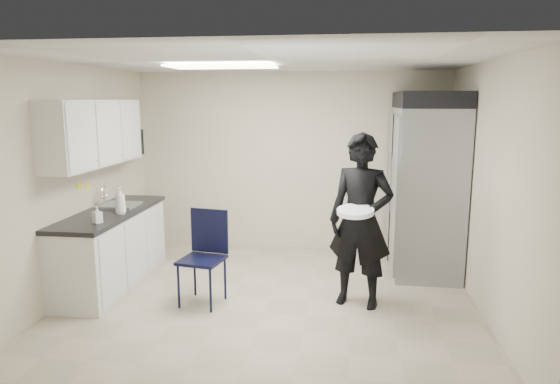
# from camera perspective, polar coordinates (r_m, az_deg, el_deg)

# --- Properties ---
(floor) EXTENTS (4.50, 4.50, 0.00)m
(floor) POSITION_cam_1_polar(r_m,az_deg,el_deg) (5.73, -1.15, -12.08)
(floor) COLOR tan
(floor) RESTS_ON ground
(ceiling) EXTENTS (4.50, 4.50, 0.00)m
(ceiling) POSITION_cam_1_polar(r_m,az_deg,el_deg) (5.31, -1.26, 14.81)
(ceiling) COLOR silver
(ceiling) RESTS_ON back_wall
(back_wall) EXTENTS (4.50, 0.00, 4.50)m
(back_wall) POSITION_cam_1_polar(r_m,az_deg,el_deg) (7.33, 1.18, 3.44)
(back_wall) COLOR beige
(back_wall) RESTS_ON floor
(left_wall) EXTENTS (0.00, 4.00, 4.00)m
(left_wall) POSITION_cam_1_polar(r_m,az_deg,el_deg) (6.13, -22.49, 1.24)
(left_wall) COLOR beige
(left_wall) RESTS_ON floor
(right_wall) EXTENTS (0.00, 4.00, 4.00)m
(right_wall) POSITION_cam_1_polar(r_m,az_deg,el_deg) (5.50, 22.64, 0.26)
(right_wall) COLOR beige
(right_wall) RESTS_ON floor
(ceiling_panel) EXTENTS (1.20, 0.60, 0.02)m
(ceiling_panel) POSITION_cam_1_polar(r_m,az_deg,el_deg) (5.82, -6.66, 14.07)
(ceiling_panel) COLOR white
(ceiling_panel) RESTS_ON ceiling
(lower_counter) EXTENTS (0.60, 1.90, 0.86)m
(lower_counter) POSITION_cam_1_polar(r_m,az_deg,el_deg) (6.34, -18.68, -6.28)
(lower_counter) COLOR silver
(lower_counter) RESTS_ON floor
(countertop) EXTENTS (0.64, 1.95, 0.05)m
(countertop) POSITION_cam_1_polar(r_m,az_deg,el_deg) (6.23, -18.92, -2.27)
(countertop) COLOR black
(countertop) RESTS_ON lower_counter
(sink) EXTENTS (0.42, 0.40, 0.14)m
(sink) POSITION_cam_1_polar(r_m,az_deg,el_deg) (6.45, -17.77, -1.93)
(sink) COLOR gray
(sink) RESTS_ON countertop
(faucet) EXTENTS (0.02, 0.02, 0.24)m
(faucet) POSITION_cam_1_polar(r_m,az_deg,el_deg) (6.51, -19.44, -0.57)
(faucet) COLOR silver
(faucet) RESTS_ON countertop
(upper_cabinets) EXTENTS (0.35, 1.80, 0.75)m
(upper_cabinets) POSITION_cam_1_polar(r_m,az_deg,el_deg) (6.16, -20.49, 6.34)
(upper_cabinets) COLOR silver
(upper_cabinets) RESTS_ON left_wall
(towel_dispenser) EXTENTS (0.22, 0.30, 0.35)m
(towel_dispenser) POSITION_cam_1_polar(r_m,az_deg,el_deg) (7.24, -16.59, 5.46)
(towel_dispenser) COLOR black
(towel_dispenser) RESTS_ON left_wall
(notice_sticker_left) EXTENTS (0.00, 0.12, 0.07)m
(notice_sticker_left) POSITION_cam_1_polar(r_m,az_deg,el_deg) (6.22, -21.93, 0.66)
(notice_sticker_left) COLOR yellow
(notice_sticker_left) RESTS_ON left_wall
(notice_sticker_right) EXTENTS (0.00, 0.12, 0.07)m
(notice_sticker_right) POSITION_cam_1_polar(r_m,az_deg,el_deg) (6.40, -21.04, 0.61)
(notice_sticker_right) COLOR yellow
(notice_sticker_right) RESTS_ON left_wall
(commercial_fridge) EXTENTS (0.80, 1.35, 2.10)m
(commercial_fridge) POSITION_cam_1_polar(r_m,az_deg,el_deg) (6.69, 16.23, 0.16)
(commercial_fridge) COLOR gray
(commercial_fridge) RESTS_ON floor
(fridge_compressor) EXTENTS (0.80, 1.35, 0.20)m
(fridge_compressor) POSITION_cam_1_polar(r_m,az_deg,el_deg) (6.59, 16.75, 10.05)
(fridge_compressor) COLOR black
(fridge_compressor) RESTS_ON commercial_fridge
(folding_chair) EXTENTS (0.51, 0.51, 0.99)m
(folding_chair) POSITION_cam_1_polar(r_m,az_deg,el_deg) (5.50, -8.94, -7.70)
(folding_chair) COLOR black
(folding_chair) RESTS_ON floor
(man_tuxedo) EXTENTS (0.78, 0.62, 1.87)m
(man_tuxedo) POSITION_cam_1_polar(r_m,az_deg,el_deg) (5.37, 9.21, -3.28)
(man_tuxedo) COLOR black
(man_tuxedo) RESTS_ON floor
(bucket_lid) EXTENTS (0.46, 0.46, 0.05)m
(bucket_lid) POSITION_cam_1_polar(r_m,az_deg,el_deg) (5.10, 8.61, -2.20)
(bucket_lid) COLOR white
(bucket_lid) RESTS_ON man_tuxedo
(soap_bottle_a) EXTENTS (0.14, 0.14, 0.31)m
(soap_bottle_a) POSITION_cam_1_polar(r_m,az_deg,el_deg) (5.98, -17.80, -0.94)
(soap_bottle_a) COLOR silver
(soap_bottle_a) RESTS_ON countertop
(soap_bottle_b) EXTENTS (0.12, 0.12, 0.19)m
(soap_bottle_b) POSITION_cam_1_polar(r_m,az_deg,el_deg) (5.64, -20.17, -2.42)
(soap_bottle_b) COLOR #AFAFBB
(soap_bottle_b) RESTS_ON countertop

